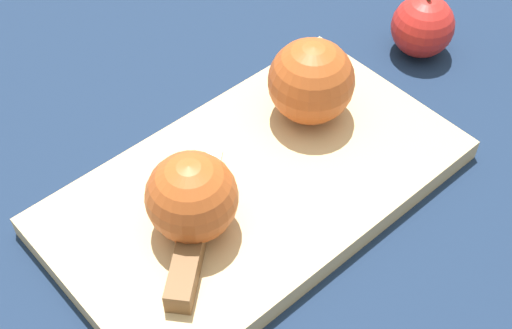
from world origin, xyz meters
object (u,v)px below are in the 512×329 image
(knife, at_px, (188,258))
(apple_whole, at_px, (423,26))
(apple_half_left, at_px, (311,81))
(apple_half_right, at_px, (192,198))

(knife, distance_m, apple_whole, 0.39)
(apple_half_left, relative_size, apple_whole, 1.03)
(knife, height_order, apple_whole, apple_whole)
(apple_half_left, height_order, apple_half_right, apple_half_left)
(apple_half_right, relative_size, apple_whole, 0.96)
(apple_whole, bearing_deg, apple_half_left, 5.65)
(apple_whole, bearing_deg, apple_half_right, 10.42)
(apple_half_left, distance_m, knife, 0.22)
(apple_half_right, relative_size, knife, 0.57)
(apple_half_right, height_order, apple_whole, apple_half_right)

